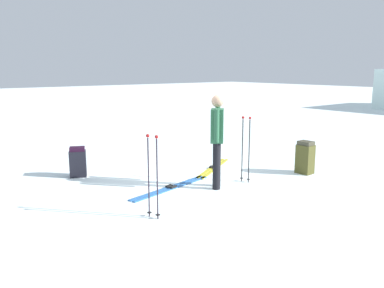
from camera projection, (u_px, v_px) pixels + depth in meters
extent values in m
plane|color=white|center=(192.00, 178.00, 7.89)|extent=(80.00, 80.00, 0.00)
cylinder|color=black|center=(217.00, 164.00, 7.32)|extent=(0.14, 0.14, 0.85)
cylinder|color=black|center=(217.00, 166.00, 7.13)|extent=(0.14, 0.14, 0.85)
cube|color=#275A3B|center=(217.00, 126.00, 7.09)|extent=(0.40, 0.39, 0.60)
cylinder|color=#275A3B|center=(218.00, 122.00, 7.32)|extent=(0.09, 0.09, 0.58)
cylinder|color=#275A3B|center=(217.00, 126.00, 6.85)|extent=(0.09, 0.09, 0.58)
sphere|color=tan|center=(218.00, 101.00, 7.01)|extent=(0.22, 0.22, 0.22)
cube|color=gold|center=(215.00, 168.00, 8.65)|extent=(0.99, 1.60, 0.02)
cube|color=black|center=(215.00, 167.00, 8.65)|extent=(0.13, 0.15, 0.03)
cube|color=gold|center=(211.00, 168.00, 8.69)|extent=(0.99, 1.60, 0.02)
cube|color=black|center=(211.00, 167.00, 8.68)|extent=(0.13, 0.15, 0.03)
cube|color=#2B61A4|center=(169.00, 187.00, 7.28)|extent=(0.48, 1.92, 0.02)
cube|color=black|center=(169.00, 186.00, 7.27)|extent=(0.09, 0.15, 0.03)
cube|color=#2B61A4|center=(173.00, 188.00, 7.22)|extent=(0.48, 1.92, 0.02)
cube|color=black|center=(173.00, 187.00, 7.21)|extent=(0.09, 0.15, 0.03)
cube|color=#45431D|center=(305.00, 159.00, 8.23)|extent=(0.33, 0.27, 0.60)
cube|color=#3D3B2C|center=(306.00, 143.00, 8.16)|extent=(0.29, 0.24, 0.08)
cube|color=black|center=(78.00, 164.00, 7.99)|extent=(0.36, 0.40, 0.53)
cube|color=black|center=(77.00, 149.00, 7.93)|extent=(0.33, 0.36, 0.08)
cylinder|color=black|center=(242.00, 151.00, 7.60)|extent=(0.02, 0.02, 1.22)
sphere|color=#A51919|center=(243.00, 117.00, 7.48)|extent=(0.05, 0.05, 0.05)
cylinder|color=black|center=(242.00, 178.00, 7.70)|extent=(0.07, 0.07, 0.01)
cylinder|color=black|center=(249.00, 151.00, 7.52)|extent=(0.02, 0.02, 1.22)
sphere|color=#A51919|center=(250.00, 118.00, 7.40)|extent=(0.05, 0.05, 0.05)
cylinder|color=black|center=(248.00, 179.00, 7.62)|extent=(0.07, 0.07, 0.01)
cylinder|color=#261D2A|center=(149.00, 178.00, 5.77)|extent=(0.02, 0.02, 1.19)
sphere|color=#A51919|center=(148.00, 136.00, 5.65)|extent=(0.05, 0.05, 0.05)
cylinder|color=black|center=(149.00, 213.00, 5.87)|extent=(0.07, 0.07, 0.01)
cylinder|color=#261D2A|center=(157.00, 180.00, 5.68)|extent=(0.02, 0.02, 1.19)
sphere|color=#A51919|center=(156.00, 137.00, 5.56)|extent=(0.05, 0.05, 0.05)
cylinder|color=black|center=(158.00, 215.00, 5.78)|extent=(0.07, 0.07, 0.01)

